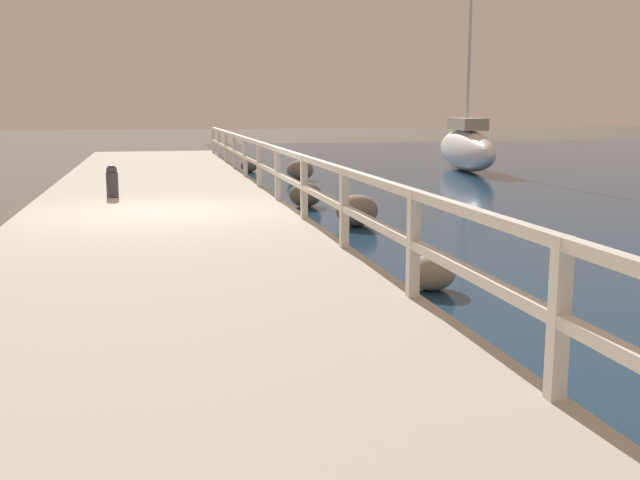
# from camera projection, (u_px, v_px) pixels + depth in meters

# --- Properties ---
(ground_plane) EXTENTS (120.00, 120.00, 0.00)m
(ground_plane) POSITION_uv_depth(u_px,v_px,m) (161.00, 230.00, 12.37)
(ground_plane) COLOR #4C473D
(dock_walkway) EXTENTS (4.55, 36.00, 0.30)m
(dock_walkway) POSITION_uv_depth(u_px,v_px,m) (160.00, 221.00, 12.35)
(dock_walkway) COLOR #B2AD9E
(dock_walkway) RESTS_ON ground
(railing) EXTENTS (0.10, 32.50, 0.98)m
(railing) POSITION_uv_depth(u_px,v_px,m) (290.00, 169.00, 12.67)
(railing) COLOR silver
(railing) RESTS_ON dock_walkway
(boulder_water_edge) EXTENTS (0.53, 0.48, 0.40)m
(boulder_water_edge) POSITION_uv_depth(u_px,v_px,m) (249.00, 166.00, 23.51)
(boulder_water_edge) COLOR #666056
(boulder_water_edge) RESTS_ON ground
(boulder_upstream) EXTENTS (0.67, 0.60, 0.50)m
(boulder_upstream) POSITION_uv_depth(u_px,v_px,m) (305.00, 195.00, 15.24)
(boulder_upstream) COLOR #666056
(boulder_upstream) RESTS_ON ground
(boulder_downstream) EXTENTS (0.75, 0.68, 0.56)m
(boulder_downstream) POSITION_uv_depth(u_px,v_px,m) (300.00, 170.00, 20.82)
(boulder_downstream) COLOR slate
(boulder_downstream) RESTS_ON ground
(boulder_mid_strip) EXTENTS (0.54, 0.48, 0.40)m
(boulder_mid_strip) POSITION_uv_depth(u_px,v_px,m) (432.00, 273.00, 8.25)
(boulder_mid_strip) COLOR gray
(boulder_mid_strip) RESTS_ON ground
(boulder_far_strip) EXTENTS (0.72, 0.65, 0.54)m
(boulder_far_strip) POSITION_uv_depth(u_px,v_px,m) (357.00, 211.00, 12.71)
(boulder_far_strip) COLOR slate
(boulder_far_strip) RESTS_ON ground
(mooring_bollard) EXTENTS (0.22, 0.22, 0.62)m
(mooring_bollard) POSITION_uv_depth(u_px,v_px,m) (112.00, 181.00, 14.27)
(mooring_bollard) COLOR #333338
(mooring_bollard) RESTS_ON dock_walkway
(sailboat_white) EXTENTS (2.03, 5.90, 5.32)m
(sailboat_white) POSITION_uv_depth(u_px,v_px,m) (466.00, 148.00, 23.99)
(sailboat_white) COLOR white
(sailboat_white) RESTS_ON water_surface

